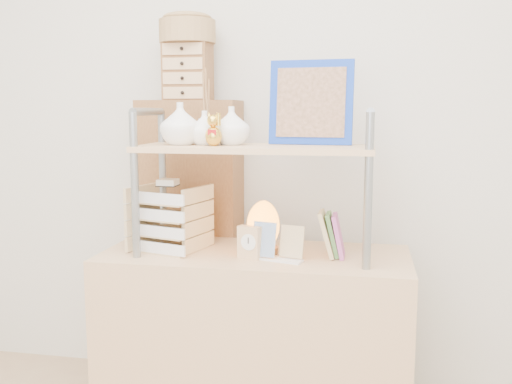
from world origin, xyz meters
TOP-DOWN VIEW (x-y plane):
  - desk at (0.00, 1.20)m, footprint 1.20×0.50m
  - cabinet at (-0.37, 1.57)m, footprint 0.45×0.24m
  - hutch at (-0.06, 1.21)m, footprint 0.90×0.34m
  - letter_tray at (-0.35, 1.19)m, footprint 0.29×0.28m
  - salt_lamp at (0.03, 1.20)m, footprint 0.14×0.13m
  - desk_clock at (-0.00, 1.11)m, footprint 0.09×0.06m
  - postcard_stand at (0.10, 1.11)m, footprint 0.21×0.11m
  - drawer_chest at (-0.37, 1.55)m, footprint 0.20×0.16m
  - woven_basket at (-0.37, 1.55)m, footprint 0.25×0.25m

SIDE VIEW (x-z plane):
  - desk at x=0.00m, z-range 0.00..0.75m
  - cabinet at x=-0.37m, z-range 0.00..1.35m
  - postcard_stand at x=0.10m, z-range 0.72..0.86m
  - desk_clock at x=0.00m, z-range 0.75..0.87m
  - salt_lamp at x=0.03m, z-range 0.75..0.96m
  - letter_tray at x=-0.35m, z-range 0.72..1.01m
  - hutch at x=-0.06m, z-range 0.82..1.57m
  - drawer_chest at x=-0.37m, z-range 1.35..1.60m
  - woven_basket at x=-0.37m, z-range 1.60..1.70m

